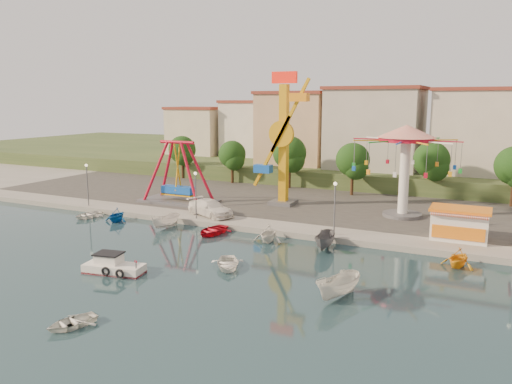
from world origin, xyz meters
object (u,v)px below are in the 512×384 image
Objects in this scene: wave_swinger at (406,150)px; skiff at (339,287)px; van at (210,208)px; pirate_ship_ride at (178,173)px; kamikaze_tower at (285,142)px; rowboat_a at (228,264)px; cabin_motorboat at (113,267)px.

skiff is at bearing -90.08° from wave_swinger.
van is at bearing -155.26° from wave_swinger.
skiff is (27.62, -20.72, -3.53)m from pirate_ship_ride.
van is (-5.36, -9.15, -7.04)m from kamikaze_tower.
wave_swinger is at bearing 0.10° from kamikaze_tower.
pirate_ship_ride is 2.60× the size of rowboat_a.
wave_swinger reaches higher than skiff.
cabin_motorboat is 18.07m from skiff.
cabin_motorboat is at bearing -67.38° from pirate_ship_ride.
cabin_motorboat is at bearing -152.77° from van.
wave_swinger is at bearing 8.86° from pirate_ship_ride.
wave_swinger is at bearing 36.49° from rowboat_a.
pirate_ship_ride is 0.86× the size of wave_swinger.
rowboat_a is at bearing -78.99° from kamikaze_tower.
pirate_ship_ride is 1.59× the size of van.
cabin_motorboat is at bearing -96.85° from kamikaze_tower.
kamikaze_tower is at bearing 71.45° from rowboat_a.
rowboat_a is at bearing 22.15° from cabin_motorboat.
skiff is at bearing -42.09° from rowboat_a.
van is (-19.92, -9.18, -6.68)m from wave_swinger.
cabin_motorboat is 18.72m from van.
kamikaze_tower reaches higher than wave_swinger.
van is at bearing -120.37° from kamikaze_tower.
wave_swinger is at bearing 109.13° from skiff.
cabin_motorboat reaches higher than rowboat_a.
kamikaze_tower reaches higher than cabin_motorboat.
rowboat_a is 0.86× the size of skiff.
wave_swinger reaches higher than pirate_ship_ride.
kamikaze_tower is 4.29× the size of rowboat_a.
rowboat_a is at bearing -123.27° from van.
skiff is (-0.03, -25.04, -7.33)m from wave_swinger.
cabin_motorboat is (-17.89, -27.76, -7.74)m from wave_swinger.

